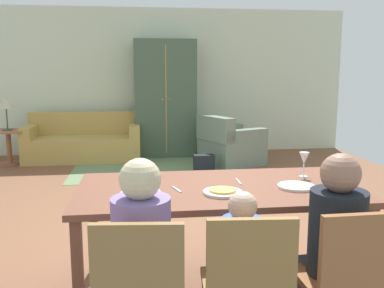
{
  "coord_description": "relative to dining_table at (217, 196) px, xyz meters",
  "views": [
    {
      "loc": [
        -0.47,
        -3.9,
        1.52
      ],
      "look_at": [
        0.02,
        0.04,
        0.85
      ],
      "focal_mm": 39.62,
      "sensor_mm": 36.0,
      "label": 1
    }
  ],
  "objects": [
    {
      "name": "ground_plane",
      "position": [
        -0.04,
        1.95,
        -0.7
      ],
      "size": [
        6.95,
        6.78,
        0.02
      ],
      "primitive_type": "cube",
      "color": "brown"
    },
    {
      "name": "back_wall",
      "position": [
        -0.04,
        5.4,
        0.66
      ],
      "size": [
        6.95,
        0.1,
        2.7
      ],
      "primitive_type": "cube",
      "color": "beige",
      "rests_on": "ground_plane"
    },
    {
      "name": "dining_table",
      "position": [
        0.0,
        0.0,
        0.0
      ],
      "size": [
        1.88,
        0.97,
        0.76
      ],
      "color": "brown",
      "rests_on": "ground_plane"
    },
    {
      "name": "plate_near_man",
      "position": [
        -0.52,
        -0.12,
        0.08
      ],
      "size": [
        0.25,
        0.25,
        0.02
      ],
      "primitive_type": "cylinder",
      "color": "silver",
      "rests_on": "dining_table"
    },
    {
      "name": "pizza_near_man",
      "position": [
        -0.52,
        -0.12,
        0.09
      ],
      "size": [
        0.17,
        0.17,
        0.01
      ],
      "primitive_type": "cylinder",
      "color": "gold",
      "rests_on": "plate_near_man"
    },
    {
      "name": "plate_near_child",
      "position": [
        -0.0,
        -0.18,
        0.08
      ],
      "size": [
        0.25,
        0.25,
        0.02
      ],
      "primitive_type": "cylinder",
      "color": "silver",
      "rests_on": "dining_table"
    },
    {
      "name": "pizza_near_child",
      "position": [
        -0.0,
        -0.18,
        0.09
      ],
      "size": [
        0.17,
        0.17,
        0.01
      ],
      "primitive_type": "cylinder",
      "color": "#E5A94D",
      "rests_on": "plate_near_child"
    },
    {
      "name": "plate_near_woman",
      "position": [
        0.52,
        -0.1,
        0.08
      ],
      "size": [
        0.25,
        0.25,
        0.02
      ],
      "primitive_type": "cylinder",
      "color": "silver",
      "rests_on": "dining_table"
    },
    {
      "name": "wine_glass",
      "position": [
        0.68,
        0.18,
        0.2
      ],
      "size": [
        0.07,
        0.07,
        0.19
      ],
      "color": "silver",
      "rests_on": "dining_table"
    },
    {
      "name": "fork",
      "position": [
        -0.28,
        -0.05,
        0.07
      ],
      "size": [
        0.06,
        0.15,
        0.01
      ],
      "primitive_type": "cube",
      "rotation": [
        0.0,
        0.0,
        0.28
      ],
      "color": "silver",
      "rests_on": "dining_table"
    },
    {
      "name": "knife",
      "position": [
        0.17,
        0.1,
        0.07
      ],
      "size": [
        0.02,
        0.17,
        0.01
      ],
      "primitive_type": "cube",
      "rotation": [
        0.0,
        0.0,
        -0.03
      ],
      "color": "silver",
      "rests_on": "dining_table"
    },
    {
      "name": "person_man",
      "position": [
        -0.51,
        -0.67,
        -0.18
      ],
      "size": [
        0.3,
        0.41,
        1.11
      ],
      "color": "#2F334B",
      "rests_on": "ground_plane"
    },
    {
      "name": "dining_chair_child",
      "position": [
        -0.01,
        -0.85,
        -0.2
      ],
      "size": [
        0.45,
        0.45,
        0.87
      ],
      "color": "olive",
      "rests_on": "ground_plane"
    },
    {
      "name": "person_child",
      "position": [
        0.0,
        -0.68,
        -0.26
      ],
      "size": [
        0.22,
        0.29,
        0.92
      ],
      "color": "#383147",
      "rests_on": "ground_plane"
    },
    {
      "name": "dining_chair_woman",
      "position": [
        0.52,
        -0.85,
        -0.2
      ],
      "size": [
        0.43,
        0.43,
        0.87
      ],
      "color": "brown",
      "rests_on": "ground_plane"
    },
    {
      "name": "person_woman",
      "position": [
        0.52,
        -0.67,
        -0.18
      ],
      "size": [
        0.3,
        0.4,
        1.11
      ],
      "color": "#35434E",
      "rests_on": "ground_plane"
    },
    {
      "name": "area_rug",
      "position": [
        -0.29,
        3.93,
        -0.69
      ],
      "size": [
        2.6,
        1.8,
        0.01
      ],
      "primitive_type": "cube",
      "color": "#688057",
      "rests_on": "ground_plane"
    },
    {
      "name": "couch",
      "position": [
        -1.5,
        4.79,
        -0.39
      ],
      "size": [
        1.96,
        0.86,
        0.82
      ],
      "color": "tan",
      "rests_on": "ground_plane"
    },
    {
      "name": "armchair",
      "position": [
        0.96,
        4.11,
        -0.37
      ],
      "size": [
        1.13,
        1.12,
        0.82
      ],
      "color": "slate",
      "rests_on": "ground_plane"
    },
    {
      "name": "armoire",
      "position": [
        -0.05,
        5.01,
        0.36
      ],
      "size": [
        1.1,
        0.59,
        2.1
      ],
      "color": "#425743",
      "rests_on": "ground_plane"
    },
    {
      "name": "side_table",
      "position": [
        -2.69,
        4.53,
        -0.32
      ],
      "size": [
        0.56,
        0.56,
        0.58
      ],
      "color": "#945A3D",
      "rests_on": "ground_plane"
    },
    {
      "name": "table_lamp",
      "position": [
        -2.69,
        4.53,
        0.32
      ],
      "size": [
        0.26,
        0.26,
        0.54
      ],
      "color": "#484A3E",
      "rests_on": "side_table"
    },
    {
      "name": "handbag",
      "position": [
        0.46,
        3.63,
        -0.56
      ],
      "size": [
        0.32,
        0.16,
        0.26
      ],
      "primitive_type": "cube",
      "color": "black",
      "rests_on": "ground_plane"
    }
  ]
}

